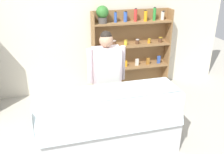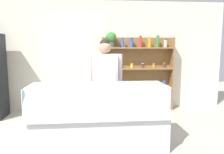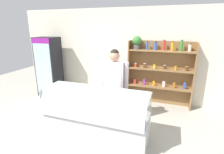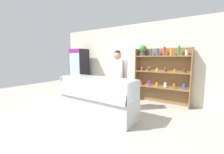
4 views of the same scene
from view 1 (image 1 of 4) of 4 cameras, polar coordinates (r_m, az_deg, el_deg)
ground_plane at (r=4.12m, az=-2.53°, el=-15.98°), size 12.00×12.00×0.00m
back_wall at (r=5.48m, az=-7.81°, el=10.08°), size 6.80×0.10×2.70m
shelving_unit at (r=5.59m, az=3.75°, el=7.61°), size 1.76×0.29×1.93m
deli_display_case at (r=3.90m, az=-0.90°, el=-12.71°), size 2.10×0.73×1.01m
shop_clerk at (r=4.19m, az=-1.24°, el=1.23°), size 0.65×0.25×1.72m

